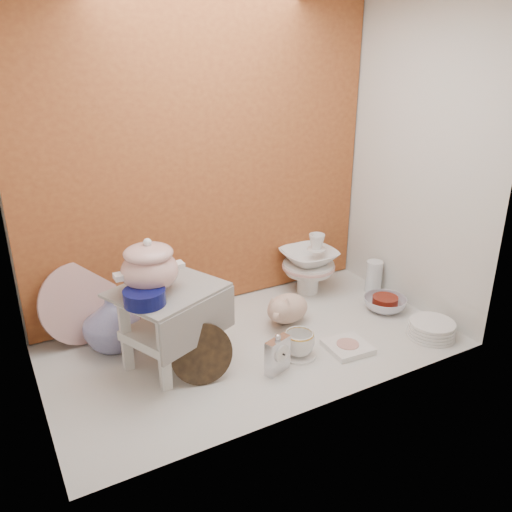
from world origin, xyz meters
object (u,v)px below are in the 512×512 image
Objects in this scene: dinner_plate_stack at (432,329)px; porcelain_tower at (309,264)px; gold_rim_teacup at (299,343)px; mantel_clock at (278,353)px; blue_white_vase at (112,321)px; crystal_bowl at (385,304)px; plush_pig at (287,308)px; step_stool at (170,327)px; soup_tureen at (149,265)px; floral_platter at (80,303)px.

porcelain_tower reaches higher than dinner_plate_stack.
gold_rim_teacup reaches higher than dinner_plate_stack.
mantel_clock is 1.30× the size of gold_rim_teacup.
blue_white_vase reaches higher than crystal_bowl.
dinner_plate_stack is (0.52, -0.43, -0.04)m from plush_pig.
step_stool reaches higher than porcelain_tower.
soup_tureen is 1.00× the size of blue_white_vase.
mantel_clock is 0.80× the size of crystal_bowl.
mantel_clock is at bearing -33.31° from soup_tureen.
blue_white_vase is 0.82m from gold_rim_teacup.
plush_pig is 0.38m from porcelain_tower.
dinner_plate_stack is at bearing -14.07° from gold_rim_teacup.
dinner_plate_stack is 1.04× the size of crystal_bowl.
floral_platter reaches higher than plush_pig.
soup_tureen is 1.23× the size of crystal_bowl.
gold_rim_teacup is (-0.11, -0.27, -0.02)m from plush_pig.
dinner_plate_stack reaches higher than crystal_bowl.
step_stool is 0.31m from blue_white_vase.
gold_rim_teacup is 0.62× the size of crystal_bowl.
floral_platter is 1.61m from dinner_plate_stack.
blue_white_vase is at bearing 166.35° from crystal_bowl.
crystal_bowl is at bearing -26.87° from step_stool.
blue_white_vase is 0.98× the size of plush_pig.
soup_tureen is 0.63m from mantel_clock.
crystal_bowl is at bearing -3.71° from soup_tureen.
soup_tureen is 0.71× the size of floral_platter.
porcelain_tower is at bearing 16.93° from soup_tureen.
blue_white_vase is at bearing 154.73° from dinner_plate_stack.
blue_white_vase is 0.80× the size of porcelain_tower.
blue_white_vase is at bearing 117.17° from mantel_clock.
mantel_clock is (0.42, -0.28, -0.37)m from soup_tureen.
plush_pig is 1.25× the size of crystal_bowl.
floral_platter reaches higher than gold_rim_teacup.
step_stool is at bearing 161.57° from dinner_plate_stack.
floral_platter reaches higher than blue_white_vase.
plush_pig is 0.67m from dinner_plate_stack.
soup_tureen is 1.19× the size of dinner_plate_stack.
blue_white_vase is 0.82m from plush_pig.
mantel_clock is at bearing -158.81° from gold_rim_teacup.
blue_white_vase is 1.08m from porcelain_tower.
floral_platter is 0.96m from plush_pig.
dinner_plate_stack is at bearing -26.65° from mantel_clock.
crystal_bowl is (1.12, -0.07, -0.14)m from step_stool.
step_stool reaches higher than mantel_clock.
blue_white_vase is (0.10, -0.14, -0.05)m from floral_platter.
plush_pig reaches higher than gold_rim_teacup.
gold_rim_teacup is 0.64m from crystal_bowl.
gold_rim_teacup is (0.56, -0.22, -0.40)m from soup_tureen.
floral_platter is (-0.28, 0.38, 0.01)m from step_stool.
plush_pig is (0.61, 0.06, -0.09)m from step_stool.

